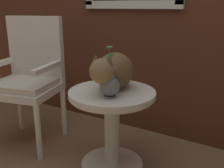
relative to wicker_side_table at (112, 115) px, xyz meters
The scene contains 4 objects.
wicker_side_table is the anchor object (origin of this frame).
wicker_chair 0.85m from the wicker_side_table, behind, with size 0.61×0.58×1.08m.
cat 0.32m from the wicker_side_table, 108.96° to the left, with size 0.30×0.65×0.27m.
pewter_vase_with_ivy 0.31m from the wicker_side_table, 64.92° to the right, with size 0.13×0.13×0.33m.
Camera 1 is at (1.07, -1.29, 1.16)m, focal length 41.78 mm.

